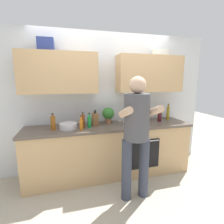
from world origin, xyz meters
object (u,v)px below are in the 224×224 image
(bottle_juice, at_px, (81,124))
(grocery_bag_bread, at_px, (137,119))
(mixing_bowl, at_px, (68,126))
(potted_herb, at_px, (108,114))
(bottle_soda, at_px, (89,122))
(cup_stoneware, at_px, (120,123))
(bottle_water, at_px, (147,114))
(bottle_oil, at_px, (168,113))
(cup_coffee, at_px, (124,120))
(bottle_vinegar, at_px, (83,121))
(bottle_wine, at_px, (160,115))
(knife_block, at_px, (95,119))
(bottle_syrup, at_px, (53,123))
(person_standing, at_px, (136,129))

(bottle_juice, xyz_separation_m, grocery_bag_bread, (0.97, 0.08, 0.01))
(mixing_bowl, height_order, potted_herb, potted_herb)
(bottle_soda, relative_size, cup_stoneware, 2.73)
(bottle_water, relative_size, grocery_bag_bread, 1.57)
(bottle_juice, height_order, bottle_oil, bottle_oil)
(cup_coffee, height_order, mixing_bowl, cup_coffee)
(cup_stoneware, distance_m, mixing_bowl, 0.86)
(bottle_oil, distance_m, mixing_bowl, 1.91)
(bottle_vinegar, xyz_separation_m, cup_stoneware, (0.62, -0.02, -0.06))
(bottle_vinegar, relative_size, cup_coffee, 2.62)
(cup_coffee, bearing_deg, mixing_bowl, -171.00)
(bottle_wine, xyz_separation_m, cup_stoneware, (-0.81, -0.09, -0.08))
(knife_block, bearing_deg, bottle_vinegar, -157.21)
(knife_block, bearing_deg, grocery_bag_bread, -9.58)
(potted_herb, bearing_deg, cup_stoneware, -46.22)
(cup_stoneware, height_order, potted_herb, potted_herb)
(bottle_wine, distance_m, bottle_juice, 1.49)
(potted_herb, bearing_deg, bottle_syrup, -169.67)
(potted_herb, bearing_deg, bottle_oil, 0.36)
(bottle_oil, xyz_separation_m, potted_herb, (-1.21, -0.01, 0.04))
(person_standing, xyz_separation_m, cup_stoneware, (-0.03, 0.66, -0.07))
(grocery_bag_bread, bearing_deg, cup_coffee, 130.72)
(bottle_wine, relative_size, bottle_vinegar, 1.16)
(knife_block, distance_m, potted_herb, 0.26)
(cup_stoneware, xyz_separation_m, knife_block, (-0.41, 0.11, 0.06))
(bottle_vinegar, xyz_separation_m, potted_herb, (0.46, 0.15, 0.06))
(person_standing, distance_m, bottle_vinegar, 0.94)
(person_standing, bearing_deg, bottle_juice, 140.75)
(grocery_bag_bread, bearing_deg, bottle_syrup, 179.22)
(bottle_juice, xyz_separation_m, cup_coffee, (0.81, 0.28, -0.04))
(bottle_water, xyz_separation_m, cup_stoneware, (-0.59, -0.18, -0.09))
(bottle_vinegar, height_order, bottle_soda, bottle_vinegar)
(bottle_wine, xyz_separation_m, grocery_bag_bread, (-0.50, -0.10, -0.03))
(bottle_syrup, relative_size, bottle_wine, 0.88)
(person_standing, xyz_separation_m, grocery_bag_bread, (0.29, 0.64, -0.01))
(bottle_syrup, relative_size, grocery_bag_bread, 1.32)
(bottle_water, distance_m, bottle_juice, 1.28)
(person_standing, relative_size, knife_block, 6.47)
(bottle_oil, relative_size, knife_block, 1.17)
(bottle_syrup, xyz_separation_m, knife_block, (0.67, 0.10, -0.01))
(mixing_bowl, height_order, grocery_bag_bread, grocery_bag_bread)
(bottle_syrup, relative_size, mixing_bowl, 0.93)
(bottle_oil, xyz_separation_m, cup_stoneware, (-1.05, -0.18, -0.09))
(bottle_soda, distance_m, mixing_bowl, 0.34)
(bottle_wine, bearing_deg, bottle_syrup, -177.40)
(bottle_syrup, xyz_separation_m, mixing_bowl, (0.23, 0.02, -0.06))
(knife_block, bearing_deg, bottle_soda, -134.74)
(bottle_soda, bearing_deg, cup_coffee, 15.68)
(bottle_water, height_order, bottle_juice, bottle_water)
(cup_stoneware, distance_m, knife_block, 0.43)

